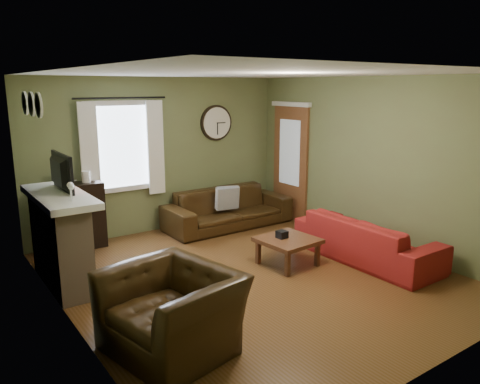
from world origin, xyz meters
TOP-DOWN VIEW (x-y plane):
  - floor at (0.00, 0.00)m, footprint 4.60×5.20m
  - ceiling at (0.00, 0.00)m, footprint 4.60×5.20m
  - wall_left at (-2.30, 0.00)m, footprint 0.00×5.20m
  - wall_right at (2.30, 0.00)m, footprint 0.00×5.20m
  - wall_back at (0.00, 2.60)m, footprint 4.60×0.00m
  - wall_front at (0.00, -2.60)m, footprint 4.60×0.00m
  - fireplace at (-2.10, 1.15)m, footprint 0.40×1.40m
  - firebox at (-1.91, 1.15)m, footprint 0.04×0.60m
  - mantel at (-2.07, 1.15)m, footprint 0.58×1.60m
  - tv at (-2.05, 1.30)m, footprint 0.08×0.60m
  - tv_screen at (-1.97, 1.30)m, footprint 0.02×0.62m
  - medallion_left at (-2.28, 0.80)m, footprint 0.28×0.28m
  - medallion_mid at (-2.28, 1.15)m, footprint 0.28×0.28m
  - medallion_right at (-2.28, 1.50)m, footprint 0.28×0.28m
  - window_pane at (-0.70, 2.58)m, footprint 1.00×0.02m
  - curtain_rod at (-0.70, 2.48)m, footprint 0.03×0.03m
  - curtain_left at (-1.25, 2.48)m, footprint 0.28×0.04m
  - curtain_right at (-0.15, 2.48)m, footprint 0.28×0.04m
  - wall_clock at (1.10, 2.55)m, footprint 0.64×0.06m
  - door at (2.27, 1.85)m, footprint 0.05×0.90m
  - bookshelf at (-1.57, 2.40)m, footprint 0.86×0.37m
  - book at (-1.55, 2.64)m, footprint 0.24×0.26m
  - sofa_brown at (0.99, 2.04)m, footprint 2.28×0.89m
  - pillow_left at (0.90, 1.93)m, footprint 0.41×0.18m
  - pillow_right at (0.95, 1.98)m, footprint 0.40×0.24m
  - sofa_red at (1.71, -0.47)m, footprint 0.84×2.15m
  - armchair at (-1.65, -0.97)m, footprint 1.25×1.37m
  - coffee_table at (0.65, 0.03)m, footprint 0.78×0.78m
  - tissue_box at (0.59, 0.09)m, footprint 0.14×0.14m
  - wine_glass_a at (-2.05, 0.65)m, footprint 0.07×0.07m
  - wine_glass_b at (-2.05, 0.69)m, footprint 0.07×0.07m

SIDE VIEW (x-z plane):
  - floor at x=0.00m, z-range 0.00..0.00m
  - coffee_table at x=0.65m, z-range 0.00..0.39m
  - firebox at x=-1.91m, z-range 0.02..0.57m
  - sofa_red at x=1.71m, z-range 0.00..0.63m
  - sofa_brown at x=0.99m, z-range 0.00..0.67m
  - armchair at x=-1.65m, z-range 0.00..0.77m
  - tissue_box at x=0.59m, z-range 0.35..0.45m
  - bookshelf at x=-1.57m, z-range 0.00..1.02m
  - fireplace at x=-2.10m, z-range 0.00..1.10m
  - pillow_left at x=0.90m, z-range 0.35..0.75m
  - pillow_right at x=0.95m, z-range 0.36..0.74m
  - book at x=-1.55m, z-range 0.95..0.97m
  - door at x=2.27m, z-range 0.00..2.10m
  - mantel at x=-2.07m, z-range 1.10..1.18m
  - wine_glass_a at x=-2.05m, z-range 1.18..1.37m
  - wine_glass_b at x=-2.05m, z-range 1.18..1.39m
  - wall_left at x=-2.30m, z-range 0.00..2.60m
  - wall_right at x=2.30m, z-range 0.00..2.60m
  - wall_back at x=0.00m, z-range 0.00..2.60m
  - wall_front at x=0.00m, z-range 0.00..2.60m
  - tv at x=-2.05m, z-range 1.18..1.53m
  - tv_screen at x=-1.97m, z-range 1.23..1.59m
  - curtain_left at x=-1.25m, z-range 0.67..2.23m
  - curtain_right at x=-0.15m, z-range 0.67..2.23m
  - window_pane at x=-0.70m, z-range 0.85..2.15m
  - wall_clock at x=1.10m, z-range 1.48..2.12m
  - medallion_left at x=-2.28m, z-range 2.24..2.26m
  - medallion_mid at x=-2.28m, z-range 2.24..2.26m
  - medallion_right at x=-2.28m, z-range 2.24..2.26m
  - curtain_rod at x=-0.70m, z-range 1.52..3.02m
  - ceiling at x=0.00m, z-range 2.60..2.60m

